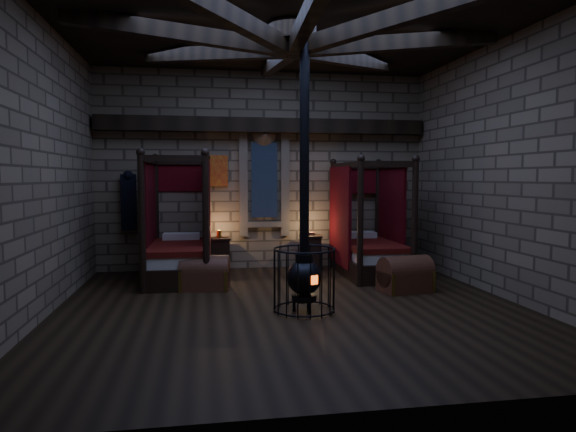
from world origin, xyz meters
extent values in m
cube|color=black|center=(0.00, 0.00, 0.00)|extent=(7.00, 7.00, 0.01)
cube|color=#847054|center=(0.00, 3.50, 2.10)|extent=(7.00, 0.02, 4.20)
cube|color=#847054|center=(0.00, -3.50, 2.10)|extent=(7.00, 0.02, 4.20)
cube|color=#847054|center=(-3.50, 0.00, 2.10)|extent=(0.02, 7.00, 4.20)
cube|color=#847054|center=(3.50, 0.00, 2.10)|extent=(0.02, 7.00, 4.20)
cube|color=black|center=(0.00, 0.00, 4.20)|extent=(7.00, 7.00, 0.01)
cube|color=black|center=(0.00, 3.32, 3.05)|extent=(6.86, 0.35, 0.30)
cylinder|color=black|center=(0.00, 0.00, 4.05)|extent=(0.70, 0.70, 0.25)
cube|color=black|center=(0.00, 3.45, 1.90)|extent=(0.55, 0.04, 1.60)
cube|color=maroon|center=(-1.00, 3.46, 2.10)|extent=(0.45, 0.03, 0.65)
cube|color=black|center=(-2.80, 3.34, 1.45)|extent=(0.30, 0.10, 1.15)
cube|color=black|center=(2.80, 3.34, 1.45)|extent=(0.30, 0.10, 1.15)
cube|color=black|center=(-1.77, 2.40, 0.19)|extent=(1.20, 2.23, 0.38)
cube|color=beige|center=(-1.77, 2.40, 0.49)|extent=(1.07, 2.06, 0.23)
cube|color=maroon|center=(-1.77, 2.40, 0.64)|extent=(1.13, 2.10, 0.11)
cube|color=beige|center=(-1.75, 3.20, 0.74)|extent=(0.75, 0.39, 0.15)
cube|color=#5D070E|center=(-1.74, 3.49, 1.96)|extent=(1.17, 0.08, 0.58)
cylinder|color=black|center=(-2.32, 1.35, 1.17)|extent=(0.12, 0.12, 2.33)
cylinder|color=black|center=(-2.27, 3.47, 1.17)|extent=(0.12, 0.12, 2.33)
cylinder|color=black|center=(-1.26, 1.32, 1.17)|extent=(0.12, 0.12, 2.33)
cylinder|color=black|center=(-1.21, 3.45, 1.17)|extent=(0.12, 0.12, 2.33)
cube|color=#5D070E|center=(-2.32, 2.73, 1.22)|extent=(0.10, 1.59, 2.07)
cube|color=#5D070E|center=(-1.20, 2.70, 1.22)|extent=(0.10, 1.59, 2.07)
cube|color=black|center=(1.99, 2.30, 0.18)|extent=(1.13, 2.14, 0.37)
cube|color=beige|center=(1.99, 2.30, 0.47)|extent=(1.00, 1.98, 0.23)
cube|color=maroon|center=(1.99, 2.30, 0.61)|extent=(1.07, 2.02, 0.10)
cube|color=beige|center=(2.00, 3.07, 0.72)|extent=(0.72, 0.37, 0.14)
cube|color=#5D070E|center=(2.00, 3.35, 1.89)|extent=(1.13, 0.06, 0.56)
cylinder|color=black|center=(1.46, 1.28, 1.13)|extent=(0.11, 0.11, 2.25)
cylinder|color=black|center=(1.49, 3.33, 1.13)|extent=(0.11, 0.11, 2.25)
cylinder|color=black|center=(2.49, 1.27, 1.13)|extent=(0.11, 0.11, 2.25)
cylinder|color=black|center=(2.51, 3.31, 1.13)|extent=(0.11, 0.11, 2.25)
cube|color=#5D070E|center=(1.45, 2.61, 1.18)|extent=(0.08, 1.54, 2.00)
cube|color=#5D070E|center=(2.53, 2.60, 1.18)|extent=(0.08, 1.54, 2.00)
cube|color=#572C1B|center=(-1.29, 1.49, 0.17)|extent=(0.91, 0.63, 0.35)
cylinder|color=#572C1B|center=(-1.29, 1.49, 0.35)|extent=(0.91, 0.63, 0.51)
cube|color=olive|center=(-1.67, 1.55, 0.17)|extent=(0.13, 0.53, 0.37)
cube|color=olive|center=(-0.90, 1.43, 0.17)|extent=(0.13, 0.53, 0.37)
cube|color=#572C1B|center=(2.11, 0.76, 0.18)|extent=(0.94, 0.67, 0.36)
cylinder|color=#572C1B|center=(2.11, 0.76, 0.36)|extent=(0.94, 0.67, 0.52)
cube|color=olive|center=(1.72, 0.68, 0.18)|extent=(0.15, 0.54, 0.38)
cube|color=olive|center=(2.50, 0.83, 0.18)|extent=(0.15, 0.54, 0.38)
cube|color=black|center=(-0.99, 3.08, 0.34)|extent=(0.41, 0.40, 0.68)
cube|color=black|center=(-0.99, 3.08, 0.70)|extent=(0.45, 0.44, 0.04)
cylinder|color=olive|center=(-0.99, 3.08, 0.80)|extent=(0.10, 0.10, 0.16)
cube|color=black|center=(0.94, 3.07, 0.35)|extent=(0.46, 0.44, 0.70)
cube|color=black|center=(0.94, 3.07, 0.72)|extent=(0.50, 0.48, 0.04)
cube|color=#572C1B|center=(0.94, 3.07, 0.78)|extent=(0.19, 0.15, 0.05)
cylinder|color=black|center=(0.14, -0.25, 0.20)|extent=(0.37, 0.37, 0.09)
sphere|color=black|center=(0.14, -0.25, 0.51)|extent=(0.51, 0.51, 0.51)
cylinder|color=black|center=(0.14, -0.25, 0.78)|extent=(0.26, 0.26, 0.13)
cube|color=#FF5914|center=(0.23, -0.48, 0.51)|extent=(0.13, 0.07, 0.13)
cylinder|color=black|center=(0.14, -0.25, 2.44)|extent=(0.14, 0.14, 3.22)
torus|color=black|center=(0.14, -0.25, 0.04)|extent=(0.91, 0.91, 0.03)
torus|color=black|center=(0.14, -0.25, 0.92)|extent=(0.91, 0.91, 0.03)
camera|label=1|loc=(-1.32, -7.50, 1.96)|focal=32.00mm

